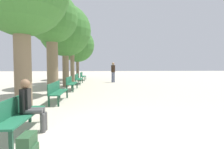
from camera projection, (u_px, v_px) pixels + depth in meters
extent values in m
plane|color=beige|center=(110.00, 144.00, 3.33)|extent=(80.00, 80.00, 0.00)
cube|color=#1E6042|center=(22.00, 116.00, 3.78)|extent=(0.42, 1.74, 0.04)
cube|color=#1E6042|center=(13.00, 106.00, 3.76)|extent=(0.04, 1.74, 0.38)
cube|color=#19422D|center=(11.00, 142.00, 2.98)|extent=(0.06, 0.06, 0.38)
cube|color=#19422D|center=(43.00, 115.00, 4.63)|extent=(0.06, 0.06, 0.38)
cube|color=#19422D|center=(30.00, 115.00, 4.61)|extent=(0.06, 0.06, 0.38)
cube|color=#1E6042|center=(59.00, 92.00, 7.12)|extent=(0.42, 1.74, 0.04)
cube|color=#1E6042|center=(54.00, 87.00, 7.10)|extent=(0.04, 1.74, 0.38)
cube|color=#19422D|center=(58.00, 101.00, 6.32)|extent=(0.06, 0.06, 0.38)
cube|color=#19422D|center=(67.00, 94.00, 7.96)|extent=(0.06, 0.06, 0.38)
cube|color=#19422D|center=(49.00, 101.00, 6.30)|extent=(0.06, 0.06, 0.38)
cube|color=#19422D|center=(60.00, 94.00, 7.94)|extent=(0.06, 0.06, 0.38)
cube|color=#1E6042|center=(72.00, 83.00, 10.45)|extent=(0.42, 1.74, 0.04)
cube|color=#1E6042|center=(69.00, 80.00, 10.43)|extent=(0.04, 1.74, 0.38)
cube|color=#19422D|center=(73.00, 89.00, 9.65)|extent=(0.06, 0.06, 0.38)
cube|color=#19422D|center=(77.00, 85.00, 11.30)|extent=(0.06, 0.06, 0.38)
cube|color=#19422D|center=(67.00, 89.00, 9.63)|extent=(0.06, 0.06, 0.38)
cube|color=#19422D|center=(72.00, 85.00, 11.28)|extent=(0.06, 0.06, 0.38)
cube|color=#1E6042|center=(79.00, 79.00, 13.79)|extent=(0.42, 1.74, 0.04)
cube|color=#1E6042|center=(77.00, 76.00, 13.77)|extent=(0.04, 1.74, 0.38)
cube|color=#19422D|center=(80.00, 83.00, 12.99)|extent=(0.06, 0.06, 0.38)
cube|color=#19422D|center=(82.00, 81.00, 14.63)|extent=(0.06, 0.06, 0.38)
cube|color=#19422D|center=(76.00, 83.00, 12.97)|extent=(0.06, 0.06, 0.38)
cube|color=#19422D|center=(78.00, 81.00, 14.61)|extent=(0.06, 0.06, 0.38)
cube|color=#1E6042|center=(83.00, 76.00, 17.12)|extent=(0.42, 1.74, 0.04)
cube|color=#1E6042|center=(81.00, 74.00, 17.10)|extent=(0.04, 1.74, 0.38)
cube|color=#19422D|center=(84.00, 79.00, 16.32)|extent=(0.06, 0.06, 0.38)
cube|color=#19422D|center=(86.00, 78.00, 17.97)|extent=(0.06, 0.06, 0.38)
cube|color=#19422D|center=(81.00, 79.00, 16.30)|extent=(0.06, 0.06, 0.38)
cube|color=#19422D|center=(82.00, 78.00, 17.95)|extent=(0.06, 0.06, 0.38)
cylinder|color=#7A664C|center=(23.00, 64.00, 5.46)|extent=(0.51, 0.51, 3.08)
cylinder|color=#7A664C|center=(52.00, 63.00, 8.83)|extent=(0.55, 0.55, 3.19)
sphere|color=#38702D|center=(52.00, 17.00, 8.71)|extent=(2.58, 2.58, 2.58)
cylinder|color=#7A664C|center=(66.00, 66.00, 12.16)|extent=(0.44, 0.44, 2.91)
sphere|color=#38702D|center=(65.00, 30.00, 12.02)|extent=(3.55, 3.55, 3.55)
cylinder|color=#7A664C|center=(72.00, 62.00, 15.04)|extent=(0.35, 0.35, 3.59)
sphere|color=#38702D|center=(72.00, 33.00, 14.91)|extent=(2.37, 2.37, 2.37)
cylinder|color=#7A664C|center=(78.00, 67.00, 18.42)|extent=(0.30, 0.30, 2.62)
sphere|color=#38702D|center=(77.00, 45.00, 18.29)|extent=(3.54, 3.54, 3.54)
cylinder|color=#4C4C4C|center=(34.00, 111.00, 3.86)|extent=(0.39, 0.11, 0.11)
cylinder|color=#4C4C4C|center=(43.00, 123.00, 3.88)|extent=(0.11, 0.11, 0.42)
cylinder|color=#4C4C4C|center=(36.00, 110.00, 3.99)|extent=(0.39, 0.11, 0.11)
cylinder|color=#4C4C4C|center=(45.00, 121.00, 4.02)|extent=(0.11, 0.11, 0.42)
cube|color=black|center=(25.00, 101.00, 3.90)|extent=(0.18, 0.21, 0.55)
cylinder|color=black|center=(23.00, 101.00, 3.78)|extent=(0.08, 0.08, 0.50)
cylinder|color=black|center=(28.00, 99.00, 4.01)|extent=(0.08, 0.08, 0.50)
sphere|color=brown|center=(25.00, 84.00, 3.88)|extent=(0.21, 0.21, 0.21)
cube|color=#284C2D|center=(27.00, 147.00, 2.75)|extent=(0.19, 0.36, 0.42)
cylinder|color=#384260|center=(112.00, 77.00, 15.18)|extent=(0.13, 0.13, 0.87)
cylinder|color=#384260|center=(114.00, 77.00, 15.19)|extent=(0.13, 0.13, 0.87)
cube|color=black|center=(113.00, 69.00, 15.14)|extent=(0.31, 0.29, 0.62)
cylinder|color=black|center=(112.00, 69.00, 15.13)|extent=(0.09, 0.09, 0.59)
cylinder|color=black|center=(115.00, 69.00, 15.15)|extent=(0.09, 0.09, 0.59)
sphere|color=#A37A5B|center=(113.00, 64.00, 15.12)|extent=(0.24, 0.24, 0.24)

